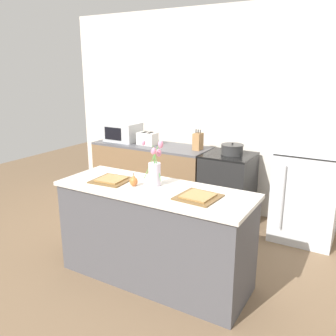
% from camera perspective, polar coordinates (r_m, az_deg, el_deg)
% --- Properties ---
extents(ground_plane, '(10.00, 10.00, 0.00)m').
position_cam_1_polar(ground_plane, '(3.55, -2.12, -17.13)').
color(ground_plane, brown).
extents(back_wall, '(5.20, 0.08, 2.70)m').
position_cam_1_polar(back_wall, '(4.83, 10.63, 8.62)').
color(back_wall, silver).
rests_on(back_wall, ground_plane).
extents(kitchen_island, '(1.80, 0.66, 0.91)m').
position_cam_1_polar(kitchen_island, '(3.33, -2.20, -10.55)').
color(kitchen_island, '#4C4C51').
rests_on(kitchen_island, ground_plane).
extents(back_counter, '(1.68, 0.60, 0.89)m').
position_cam_1_polar(back_counter, '(5.12, -2.65, -1.08)').
color(back_counter, brown).
rests_on(back_counter, ground_plane).
extents(stove_range, '(0.60, 0.61, 0.89)m').
position_cam_1_polar(stove_range, '(4.63, 9.53, -3.18)').
color(stove_range, black).
rests_on(stove_range, ground_plane).
extents(refrigerator, '(0.68, 0.67, 1.66)m').
position_cam_1_polar(refrigerator, '(4.29, 21.68, -0.20)').
color(refrigerator, silver).
rests_on(refrigerator, ground_plane).
extents(flower_vase, '(0.19, 0.13, 0.42)m').
position_cam_1_polar(flower_vase, '(3.17, -2.13, -0.32)').
color(flower_vase, silver).
rests_on(flower_vase, kitchen_island).
extents(pear_figurine, '(0.07, 0.07, 0.12)m').
position_cam_1_polar(pear_figurine, '(3.20, -5.53, -2.07)').
color(pear_figurine, '#C66B33').
rests_on(pear_figurine, kitchen_island).
extents(plate_setting_left, '(0.35, 0.35, 0.02)m').
position_cam_1_polar(plate_setting_left, '(3.38, -9.02, -1.87)').
color(plate_setting_left, brown).
rests_on(plate_setting_left, kitchen_island).
extents(plate_setting_right, '(0.35, 0.35, 0.02)m').
position_cam_1_polar(plate_setting_right, '(2.92, 4.86, -4.59)').
color(plate_setting_right, brown).
rests_on(plate_setting_right, kitchen_island).
extents(toaster, '(0.28, 0.18, 0.17)m').
position_cam_1_polar(toaster, '(5.00, -3.32, 4.74)').
color(toaster, silver).
rests_on(toaster, back_counter).
extents(cooking_pot, '(0.28, 0.28, 0.15)m').
position_cam_1_polar(cooking_pot, '(4.49, 10.25, 2.96)').
color(cooking_pot, '#2D2D2D').
rests_on(cooking_pot, stove_range).
extents(microwave, '(0.48, 0.37, 0.27)m').
position_cam_1_polar(microwave, '(5.26, -7.23, 5.75)').
color(microwave, '#B7BABC').
rests_on(microwave, back_counter).
extents(knife_block, '(0.10, 0.14, 0.27)m').
position_cam_1_polar(knife_block, '(4.68, 4.81, 4.27)').
color(knife_block, '#A37547').
rests_on(knife_block, back_counter).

